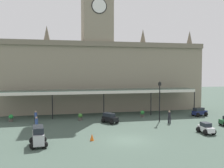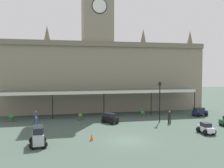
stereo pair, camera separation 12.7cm
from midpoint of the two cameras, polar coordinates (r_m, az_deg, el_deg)
ground_plane at (r=24.96m, az=3.60°, el=-12.72°), size 140.00×140.00×0.00m
station_building at (r=42.32m, az=-3.30°, el=3.14°), size 36.27×5.66×21.40m
entrance_canopy at (r=37.54m, az=-2.11°, el=-1.51°), size 29.35×3.26×3.93m
car_navy_estate at (r=39.62m, az=19.50°, el=-6.14°), size 2.38×1.83×1.27m
car_black_estate at (r=32.64m, az=-0.38°, el=-7.92°), size 2.21×2.43×1.27m
car_silver_van at (r=23.89m, az=-16.42°, el=-11.56°), size 1.77×2.49×1.77m
car_white_sedan at (r=29.14m, az=20.79°, el=-9.59°), size 1.54×2.06×1.19m
pedestrian_beside_cars at (r=33.57m, az=-16.89°, el=-7.14°), size 0.36×0.34×1.67m
pedestrian_near_entrance at (r=29.43m, az=-16.75°, el=-8.59°), size 0.34×0.34×1.67m
pedestrian_crossing_forecourt at (r=33.04m, az=13.10°, el=-7.25°), size 0.34×0.34×1.67m
victorian_lamppost at (r=33.57m, az=10.96°, el=-2.92°), size 0.30×0.30×5.38m
traffic_cone at (r=24.82m, az=-4.53°, el=-12.02°), size 0.40×0.40×0.66m
planter_forecourt_centre at (r=36.92m, az=7.09°, el=-6.77°), size 0.60×0.60×0.96m
planter_by_canopy at (r=34.54m, az=-7.14°, el=-7.45°), size 0.60×0.60×0.96m
planter_near_kerb at (r=36.13m, az=-21.96°, el=-7.19°), size 0.60×0.60×0.96m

